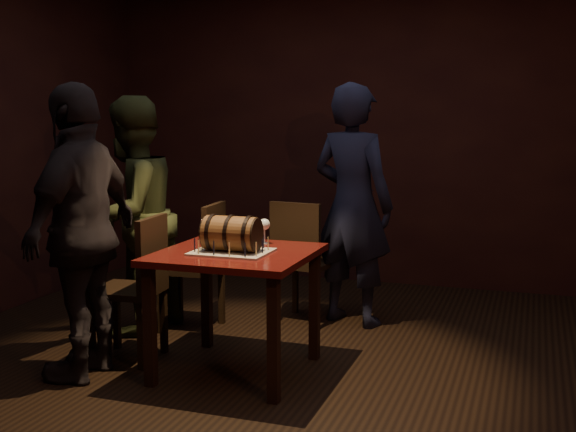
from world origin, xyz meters
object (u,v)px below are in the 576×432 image
(pub_table, at_px, (236,269))
(chair_back, at_px, (301,256))
(pint_of_ale, at_px, (230,233))
(chair_left_front, at_px, (139,280))
(wine_glass_left, at_px, (226,223))
(person_left_front, at_px, (83,232))
(chair_left_rear, at_px, (202,259))
(wine_glass_mid, at_px, (250,224))
(person_left_rear, at_px, (131,216))
(wine_glass_right, at_px, (264,226))
(person_back, at_px, (353,205))
(barrel_cake, at_px, (231,234))

(pub_table, xyz_separation_m, chair_back, (0.05, 1.11, -0.12))
(pint_of_ale, relative_size, chair_left_front, 0.16)
(wine_glass_left, xyz_separation_m, person_left_front, (-0.63, -0.66, 0.01))
(wine_glass_left, height_order, person_left_front, person_left_front)
(pub_table, distance_m, wine_glass_left, 0.43)
(pint_of_ale, xyz_separation_m, person_left_front, (-0.70, -0.57, 0.05))
(pint_of_ale, bearing_deg, chair_left_front, -157.84)
(chair_left_rear, xyz_separation_m, person_left_front, (-0.24, -1.08, 0.35))
(wine_glass_mid, xyz_separation_m, person_left_rear, (-1.00, 0.21, -0.02))
(wine_glass_right, xyz_separation_m, chair_left_rear, (-0.66, 0.44, -0.35))
(chair_left_front, relative_size, person_back, 0.52)
(pub_table, height_order, person_back, person_back)
(person_left_rear, bearing_deg, person_back, 128.07)
(wine_glass_mid, xyz_separation_m, wine_glass_right, (0.11, -0.04, 0.00))
(wine_glass_left, distance_m, wine_glass_mid, 0.16)
(wine_glass_mid, bearing_deg, wine_glass_left, -173.22)
(chair_back, bearing_deg, person_back, 24.25)
(wine_glass_right, xyz_separation_m, pint_of_ale, (-0.20, -0.07, -0.05))
(wine_glass_mid, bearing_deg, wine_glass_right, -17.54)
(wine_glass_right, bearing_deg, chair_left_rear, 146.22)
(chair_left_front, bearing_deg, wine_glass_left, 33.23)
(person_left_front, bearing_deg, barrel_cake, 108.50)
(wine_glass_right, distance_m, chair_back, 0.88)
(wine_glass_right, distance_m, person_back, 1.02)
(wine_glass_mid, bearing_deg, barrel_cake, -84.74)
(barrel_cake, bearing_deg, wine_glass_left, 118.01)
(pub_table, xyz_separation_m, wine_glass_left, (-0.20, 0.31, 0.23))
(person_left_front, bearing_deg, wine_glass_mid, 129.40)
(person_left_rear, height_order, person_left_front, person_left_front)
(chair_left_front, relative_size, person_left_front, 0.53)
(pint_of_ale, distance_m, chair_back, 0.95)
(wine_glass_right, relative_size, chair_left_rear, 0.17)
(wine_glass_mid, bearing_deg, chair_back, 83.23)
(barrel_cake, distance_m, wine_glass_right, 0.36)
(pub_table, distance_m, person_left_front, 0.93)
(chair_left_rear, relative_size, person_left_front, 0.53)
(wine_glass_mid, distance_m, chair_back, 0.85)
(pub_table, relative_size, person_left_front, 0.51)
(pint_of_ale, relative_size, person_left_rear, 0.09)
(chair_left_front, bearing_deg, person_back, 49.53)
(barrel_cake, xyz_separation_m, chair_left_front, (-0.67, 0.05, -0.34))
(wine_glass_right, xyz_separation_m, person_back, (0.33, 0.97, 0.03))
(chair_back, xyz_separation_m, person_left_rear, (-1.09, -0.56, 0.33))
(barrel_cake, distance_m, pint_of_ale, 0.30)
(pint_of_ale, xyz_separation_m, person_left_rear, (-0.91, 0.32, 0.03))
(wine_glass_left, bearing_deg, person_left_front, -133.85)
(chair_left_front, bearing_deg, pint_of_ale, 22.16)
(chair_left_rear, bearing_deg, chair_left_front, -96.72)
(pub_table, relative_size, wine_glass_left, 5.59)
(wine_glass_right, bearing_deg, chair_left_front, -158.41)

